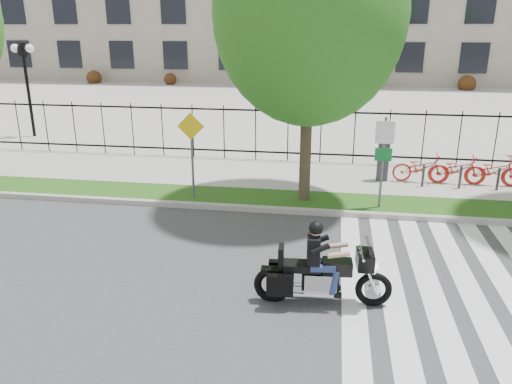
# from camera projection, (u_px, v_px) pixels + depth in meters

# --- Properties ---
(ground) EXTENTS (120.00, 120.00, 0.00)m
(ground) POSITION_uv_depth(u_px,v_px,m) (242.00, 283.00, 10.02)
(ground) COLOR #363639
(ground) RESTS_ON ground
(curb) EXTENTS (60.00, 0.20, 0.15)m
(curb) POSITION_uv_depth(u_px,v_px,m) (269.00, 209.00, 13.84)
(curb) COLOR #9A9991
(curb) RESTS_ON ground
(grass_verge) EXTENTS (60.00, 1.50, 0.15)m
(grass_verge) POSITION_uv_depth(u_px,v_px,m) (273.00, 200.00, 14.63)
(grass_verge) COLOR #214A12
(grass_verge) RESTS_ON ground
(sidewalk) EXTENTS (60.00, 3.50, 0.15)m
(sidewalk) POSITION_uv_depth(u_px,v_px,m) (282.00, 176.00, 16.98)
(sidewalk) COLOR #99968F
(sidewalk) RESTS_ON ground
(plaza) EXTENTS (80.00, 34.00, 0.10)m
(plaza) POSITION_uv_depth(u_px,v_px,m) (311.00, 103.00, 33.43)
(plaza) COLOR #99968F
(plaza) RESTS_ON ground
(crosswalk_stripes) EXTENTS (5.70, 8.00, 0.01)m
(crosswalk_stripes) POSITION_uv_depth(u_px,v_px,m) (496.00, 303.00, 9.29)
(crosswalk_stripes) COLOR silver
(crosswalk_stripes) RESTS_ON ground
(iron_fence) EXTENTS (30.00, 0.06, 2.00)m
(iron_fence) POSITION_uv_depth(u_px,v_px,m) (288.00, 134.00, 18.28)
(iron_fence) COLOR black
(iron_fence) RESTS_ON sidewalk
(lamp_post_left) EXTENTS (1.06, 0.70, 4.25)m
(lamp_post_left) POSITION_uv_depth(u_px,v_px,m) (25.00, 67.00, 22.05)
(lamp_post_left) COLOR black
(lamp_post_left) RESTS_ON ground
(street_tree_1) EXTENTS (5.07, 5.07, 7.99)m
(street_tree_1) POSITION_uv_depth(u_px,v_px,m) (310.00, 14.00, 12.88)
(street_tree_1) COLOR #3A2A1F
(street_tree_1) RESTS_ON grass_verge
(sign_pole_regulatory) EXTENTS (0.50, 0.09, 2.50)m
(sign_pole_regulatory) POSITION_uv_depth(u_px,v_px,m) (384.00, 151.00, 13.31)
(sign_pole_regulatory) COLOR #59595B
(sign_pole_regulatory) RESTS_ON grass_verge
(sign_pole_warning) EXTENTS (0.78, 0.09, 2.49)m
(sign_pole_warning) POSITION_uv_depth(u_px,v_px,m) (192.00, 144.00, 14.11)
(sign_pole_warning) COLOR #59595B
(sign_pole_warning) RESTS_ON grass_verge
(motorcycle_rider) EXTENTS (2.54, 0.77, 1.96)m
(motorcycle_rider) POSITION_uv_depth(u_px,v_px,m) (322.00, 271.00, 9.10)
(motorcycle_rider) COLOR black
(motorcycle_rider) RESTS_ON ground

